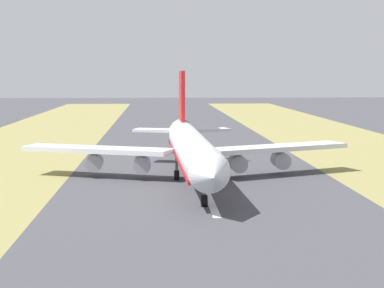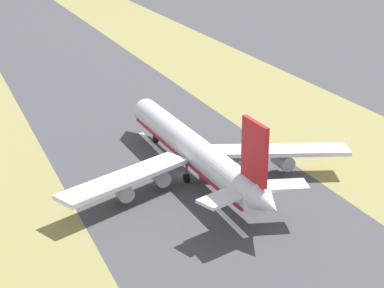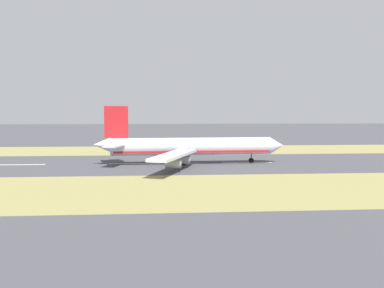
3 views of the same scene
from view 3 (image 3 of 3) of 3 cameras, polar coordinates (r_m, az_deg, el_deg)
name	(u,v)px [view 3 (image 3 of 3)]	position (r m, az deg, el deg)	size (l,w,h in m)	color
ground_plane	(193,163)	(133.45, 0.22, -2.92)	(800.00, 800.00, 0.00)	#424247
grass_median_west	(187,150)	(178.03, -0.83, -0.91)	(40.00, 600.00, 0.01)	olive
grass_median_east	(207,189)	(89.29, 2.33, -6.94)	(40.00, 600.00, 0.01)	olive
centreline_dash_near	(19,165)	(142.57, -24.92, -2.88)	(1.20, 18.00, 0.01)	silver
centreline_dash_mid	(135,164)	(133.57, -8.66, -2.97)	(1.20, 18.00, 0.01)	silver
centreline_dash_far	(247,163)	(136.21, 8.38, -2.81)	(1.20, 18.00, 0.01)	silver
airplane_main_jet	(187,147)	(130.66, -0.83, -0.43)	(64.11, 67.13, 20.20)	silver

